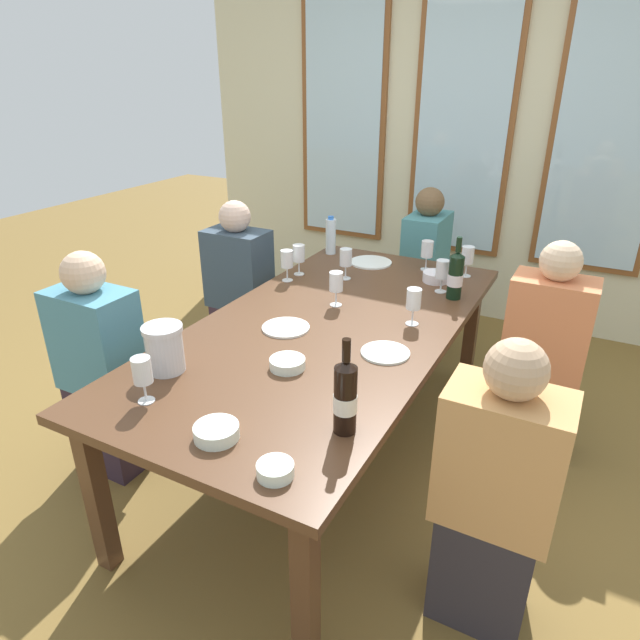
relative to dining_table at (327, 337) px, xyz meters
name	(u,v)px	position (x,y,z in m)	size (l,w,h in m)	color
ground_plane	(326,453)	(0.00, 0.00, -0.67)	(12.00, 12.00, 0.00)	brown
back_wall_with_windows	(464,123)	(0.00, 2.15, 0.78)	(4.30, 0.10, 2.90)	beige
dining_table	(327,337)	(0.00, 0.00, 0.00)	(1.10, 2.23, 0.74)	#52341F
white_plate_0	(385,353)	(0.34, -0.14, 0.07)	(0.20, 0.20, 0.01)	white
white_plate_1	(371,262)	(-0.17, 0.90, 0.07)	(0.25, 0.25, 0.01)	white
white_plate_2	(286,328)	(-0.14, -0.13, 0.07)	(0.22, 0.22, 0.01)	white
metal_pitcher	(164,348)	(-0.36, -0.67, 0.16)	(0.16, 0.16, 0.19)	silver
wine_bottle_0	(456,275)	(0.43, 0.58, 0.19)	(0.08, 0.08, 0.32)	black
wine_bottle_1	(345,397)	(0.42, -0.70, 0.20)	(0.08, 0.08, 0.33)	black
tasting_bowl_0	(436,277)	(0.27, 0.77, 0.09)	(0.14, 0.14, 0.05)	white
tasting_bowl_1	(287,363)	(0.05, -0.43, 0.09)	(0.14, 0.14, 0.04)	white
tasting_bowl_2	(275,470)	(0.34, -0.99, 0.09)	(0.11, 0.11, 0.04)	white
tasting_bowl_3	(216,432)	(0.08, -0.93, 0.09)	(0.15, 0.15, 0.04)	white
water_bottle	(331,236)	(-0.47, 0.95, 0.18)	(0.06, 0.06, 0.24)	white
wine_glass_0	(142,372)	(-0.27, -0.87, 0.19)	(0.07, 0.07, 0.17)	white
wine_glass_1	(427,250)	(0.17, 0.94, 0.19)	(0.07, 0.07, 0.17)	white
wine_glass_2	(299,255)	(-0.45, 0.52, 0.18)	(0.07, 0.07, 0.17)	white
wine_glass_3	(442,270)	(0.34, 0.64, 0.19)	(0.07, 0.07, 0.17)	white
wine_glass_4	(414,301)	(0.35, 0.18, 0.18)	(0.07, 0.07, 0.17)	white
wine_glass_5	(287,260)	(-0.46, 0.40, 0.19)	(0.07, 0.07, 0.17)	white
wine_glass_6	(468,256)	(0.40, 0.94, 0.19)	(0.07, 0.07, 0.17)	white
wine_glass_7	(346,259)	(-0.18, 0.58, 0.18)	(0.07, 0.07, 0.17)	white
wine_glass_8	(336,282)	(-0.06, 0.22, 0.19)	(0.07, 0.07, 0.17)	white
seated_person_0	(102,372)	(-0.90, -0.55, -0.15)	(0.38, 0.24, 1.11)	#312330
seated_person_1	(494,498)	(0.90, -0.54, -0.15)	(0.38, 0.24, 1.11)	#2F2A30
seated_person_2	(240,293)	(-0.90, 0.55, -0.15)	(0.38, 0.24, 1.11)	#392632
seated_person_3	(543,356)	(0.90, 0.58, -0.15)	(0.38, 0.24, 1.11)	#2C2133
seated_person_4	(424,273)	(0.00, 1.46, -0.15)	(0.24, 0.38, 1.11)	#2C2937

